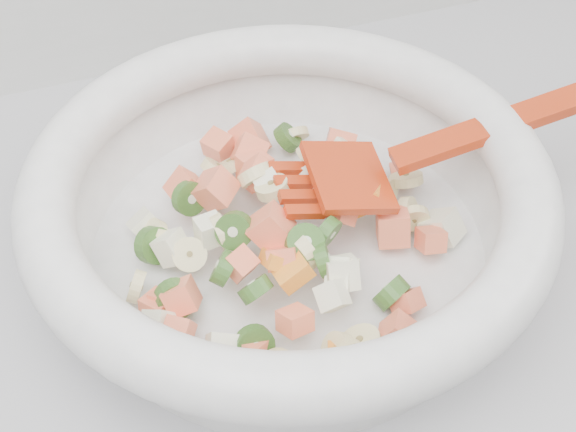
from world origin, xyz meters
name	(u,v)px	position (x,y,z in m)	size (l,w,h in m)	color
mixing_bowl	(289,207)	(-0.17, 1.45, 0.96)	(0.48, 0.37, 0.12)	white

